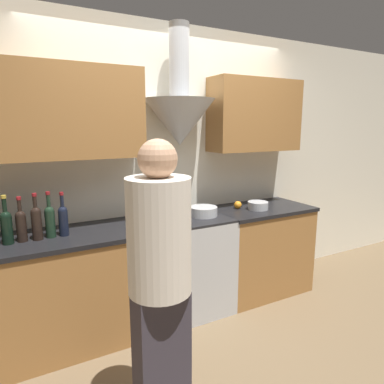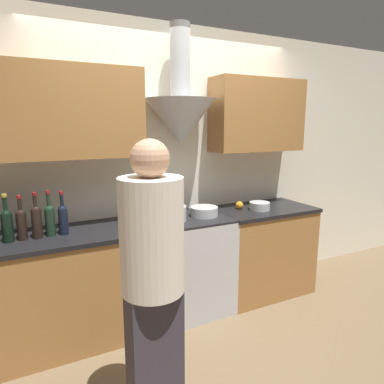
{
  "view_description": "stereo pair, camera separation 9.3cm",
  "coord_description": "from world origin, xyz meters",
  "views": [
    {
      "loc": [
        -1.37,
        -2.28,
        1.7
      ],
      "look_at": [
        0.0,
        0.25,
        1.14
      ],
      "focal_mm": 32.0,
      "sensor_mm": 36.0,
      "label": 1
    },
    {
      "loc": [
        -1.28,
        -2.32,
        1.7
      ],
      "look_at": [
        0.0,
        0.25,
        1.14
      ],
      "focal_mm": 32.0,
      "sensor_mm": 36.0,
      "label": 2
    }
  ],
  "objects": [
    {
      "name": "saucepan",
      "position": [
        0.76,
        0.29,
        0.93
      ],
      "size": [
        0.2,
        0.2,
        0.08
      ],
      "color": "#B7BABC",
      "rests_on": "counter_right"
    },
    {
      "name": "wine_bottle_7",
      "position": [
        -1.13,
        0.34,
        1.03
      ],
      "size": [
        0.07,
        0.07,
        0.34
      ],
      "color": "black",
      "rests_on": "counter_left"
    },
    {
      "name": "wine_bottle_6",
      "position": [
        -1.22,
        0.33,
        1.03
      ],
      "size": [
        0.07,
        0.07,
        0.34
      ],
      "color": "black",
      "rests_on": "counter_left"
    },
    {
      "name": "wine_bottle_5",
      "position": [
        -1.32,
        0.34,
        1.02
      ],
      "size": [
        0.07,
        0.07,
        0.32
      ],
      "color": "black",
      "rests_on": "counter_left"
    },
    {
      "name": "stove_range",
      "position": [
        0.0,
        0.35,
        0.45
      ],
      "size": [
        0.73,
        0.6,
        0.89
      ],
      "color": "#B7BABC",
      "rests_on": "ground_plane"
    },
    {
      "name": "wine_bottle_8",
      "position": [
        -1.04,
        0.34,
        1.02
      ],
      "size": [
        0.07,
        0.07,
        0.33
      ],
      "color": "black",
      "rests_on": "counter_left"
    },
    {
      "name": "person_foreground_left",
      "position": [
        -0.72,
        -0.72,
        0.91
      ],
      "size": [
        0.33,
        0.33,
        1.64
      ],
      "color": "#38333D",
      "rests_on": "ground_plane"
    },
    {
      "name": "counter_left",
      "position": [
        -1.13,
        0.35,
        0.45
      ],
      "size": [
        1.55,
        0.62,
        0.89
      ],
      "color": "#9E6B38",
      "rests_on": "ground_plane"
    },
    {
      "name": "ground_plane",
      "position": [
        0.0,
        0.0,
        0.0
      ],
      "size": [
        12.0,
        12.0,
        0.0
      ],
      "primitive_type": "plane",
      "color": "brown"
    },
    {
      "name": "wine_bottle_4",
      "position": [
        -1.41,
        0.33,
        1.03
      ],
      "size": [
        0.08,
        0.08,
        0.35
      ],
      "color": "black",
      "rests_on": "counter_left"
    },
    {
      "name": "mixing_bowl",
      "position": [
        0.16,
        0.33,
        0.93
      ],
      "size": [
        0.25,
        0.25,
        0.08
      ],
      "color": "#B7BABC",
      "rests_on": "stove_range"
    },
    {
      "name": "counter_right",
      "position": [
        0.85,
        0.35,
        0.45
      ],
      "size": [
        0.99,
        0.62,
        0.89
      ],
      "color": "#9E6B38",
      "rests_on": "ground_plane"
    },
    {
      "name": "orange_fruit",
      "position": [
        0.6,
        0.41,
        0.93
      ],
      "size": [
        0.08,
        0.08,
        0.08
      ],
      "color": "orange",
      "rests_on": "counter_right"
    },
    {
      "name": "stock_pot",
      "position": [
        -0.16,
        0.32,
        0.96
      ],
      "size": [
        0.26,
        0.26,
        0.13
      ],
      "color": "#B7BABC",
      "rests_on": "stove_range"
    },
    {
      "name": "wall_back",
      "position": [
        -0.1,
        0.61,
        1.48
      ],
      "size": [
        8.4,
        0.62,
        2.6
      ],
      "color": "silver",
      "rests_on": "ground_plane"
    }
  ]
}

